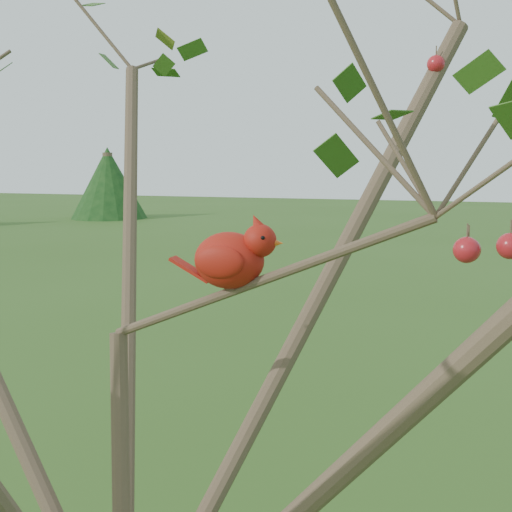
{
  "coord_description": "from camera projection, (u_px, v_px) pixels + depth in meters",
  "views": [
    {
      "loc": [
        0.62,
        -0.97,
        2.28
      ],
      "look_at": [
        0.24,
        0.08,
        2.12
      ],
      "focal_mm": 45.0,
      "sensor_mm": 36.0,
      "label": 1
    }
  ],
  "objects": [
    {
      "name": "distant_trees",
      "position": [
        479.0,
        182.0,
        24.14
      ],
      "size": [
        38.56,
        16.4,
        3.72
      ],
      "color": "#3F2F22",
      "rests_on": "ground"
    },
    {
      "name": "cardinal",
      "position": [
        233.0,
        258.0,
        1.14
      ],
      "size": [
        0.21,
        0.11,
        0.15
      ],
      "rotation": [
        0.0,
        0.0,
        0.05
      ],
      "color": "#9D190D",
      "rests_on": "ground"
    },
    {
      "name": "crabapple_tree",
      "position": [
        115.0,
        258.0,
        1.1
      ],
      "size": [
        2.35,
        2.05,
        2.95
      ],
      "color": "#3F2F22",
      "rests_on": "ground"
    }
  ]
}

